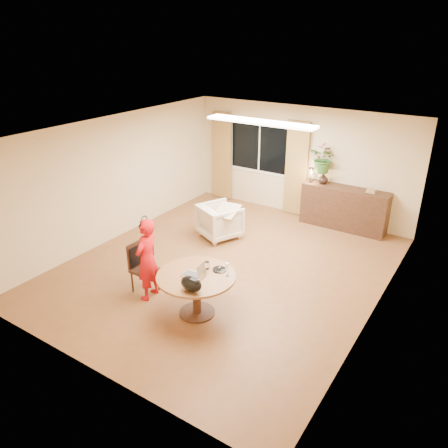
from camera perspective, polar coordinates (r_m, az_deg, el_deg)
name	(u,v)px	position (r m, az deg, el deg)	size (l,w,h in m)	color
floor	(226,268)	(8.36, 0.23, -5.74)	(6.50, 6.50, 0.00)	brown
ceiling	(226,132)	(7.42, 0.26, 11.96)	(6.50, 6.50, 0.00)	white
wall_back	(301,162)	(10.53, 9.97, 7.98)	(5.50, 5.50, 0.00)	beige
wall_left	(116,178)	(9.48, -13.93, 5.83)	(6.50, 6.50, 0.00)	beige
wall_right	(383,242)	(6.84, 20.01, -2.19)	(6.50, 6.50, 0.00)	beige
window	(259,147)	(10.93, 4.66, 9.93)	(1.70, 0.03, 1.30)	white
curtain_left	(222,156)	(11.47, -0.24, 8.87)	(0.55, 0.08, 2.25)	brown
curtain_right	(296,169)	(10.51, 9.45, 7.11)	(0.55, 0.08, 2.25)	brown
ceiling_panel	(261,122)	(8.44, 4.80, 13.13)	(2.20, 0.35, 0.05)	white
dining_table	(196,283)	(6.85, -3.63, -7.75)	(1.23, 1.23, 0.70)	brown
dining_chair	(144,269)	(7.57, -10.35, -5.74)	(0.43, 0.39, 0.89)	black
child	(147,260)	(7.27, -10.01, -4.59)	(0.34, 0.52, 1.43)	red
laptop	(193,269)	(6.71, -4.10, -5.87)	(0.34, 0.23, 0.23)	#B7B7BC
tumbler	(207,265)	(6.90, -2.26, -5.41)	(0.08, 0.08, 0.12)	white
wine_glass	(227,269)	(6.70, 0.41, -5.93)	(0.08, 0.08, 0.21)	white
pot_lid	(219,269)	(6.88, -0.61, -5.91)	(0.22, 0.22, 0.04)	white
handbag	(191,284)	(6.34, -4.31, -7.81)	(0.35, 0.20, 0.23)	black
armchair	(220,221)	(9.43, -0.52, 0.40)	(0.79, 0.81, 0.74)	#C2AE99
throw	(227,207)	(9.14, 0.41, 2.21)	(0.45, 0.55, 0.03)	beige
sideboard	(344,208)	(10.19, 15.40, 2.01)	(1.92, 0.47, 0.96)	black
vase	(323,178)	(10.15, 12.81, 5.84)	(0.24, 0.24, 0.25)	black
bouquet	(324,159)	(10.03, 12.95, 8.32)	(0.59, 0.51, 0.66)	#346626
book_stack	(371,191)	(9.88, 18.66, 4.13)	(0.20, 0.15, 0.08)	#856243
desk_lamp	(311,175)	(10.18, 11.30, 6.34)	(0.15, 0.15, 0.35)	black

